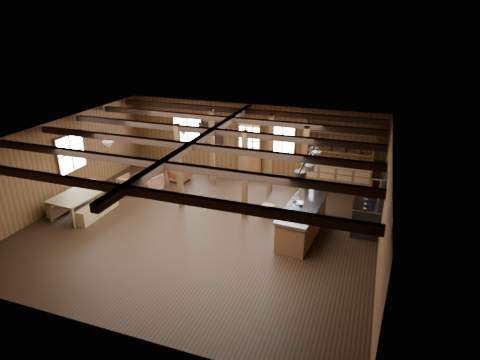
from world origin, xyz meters
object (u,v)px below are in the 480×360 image
(kitchen_island, at_px, (302,221))
(armchair_b, at_px, (180,173))
(dining_table, at_px, (84,203))
(commercial_range, at_px, (369,210))
(armchair_a, at_px, (131,184))
(armchair_c, at_px, (150,183))

(kitchen_island, relative_size, armchair_b, 3.62)
(dining_table, bearing_deg, commercial_range, -73.04)
(armchair_a, relative_size, armchair_b, 0.97)
(armchair_b, bearing_deg, armchair_c, 72.77)
(commercial_range, height_order, armchair_a, commercial_range)
(dining_table, height_order, armchair_c, dining_table)
(dining_table, relative_size, armchair_a, 2.90)
(dining_table, relative_size, armchair_b, 2.82)
(commercial_range, relative_size, armchair_c, 2.64)
(kitchen_island, xyz_separation_m, armchair_a, (-6.30, 0.96, -0.16))
(commercial_range, xyz_separation_m, dining_table, (-8.55, -1.93, -0.27))
(commercial_range, distance_m, dining_table, 8.77)
(kitchen_island, distance_m, armchair_c, 5.86)
(armchair_a, xyz_separation_m, armchair_b, (1.12, 1.55, 0.01))
(dining_table, bearing_deg, armchair_c, -22.33)
(dining_table, distance_m, armchair_b, 3.75)
(kitchen_island, bearing_deg, armchair_b, 159.01)
(dining_table, distance_m, armchair_a, 1.90)
(kitchen_island, height_order, commercial_range, commercial_range)
(commercial_range, relative_size, armchair_a, 2.76)
(kitchen_island, xyz_separation_m, dining_table, (-6.79, -0.87, -0.13))
(armchair_a, relative_size, armchair_c, 0.96)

